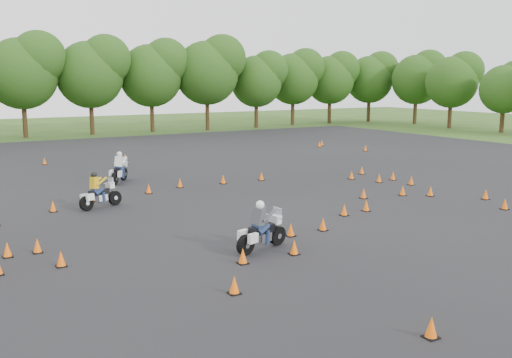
# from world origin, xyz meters

# --- Properties ---
(ground) EXTENTS (140.00, 140.00, 0.00)m
(ground) POSITION_xyz_m (0.00, 0.00, 0.00)
(ground) COLOR #2D5119
(ground) RESTS_ON ground
(asphalt_pad) EXTENTS (62.00, 62.00, 0.00)m
(asphalt_pad) POSITION_xyz_m (0.00, 6.00, 0.01)
(asphalt_pad) COLOR black
(asphalt_pad) RESTS_ON ground
(treeline) EXTENTS (87.09, 32.62, 10.63)m
(treeline) POSITION_xyz_m (1.98, 34.92, 4.67)
(treeline) COLOR #234614
(treeline) RESTS_ON ground
(traffic_cones) EXTENTS (33.79, 33.03, 0.45)m
(traffic_cones) POSITION_xyz_m (0.78, 4.44, 0.23)
(traffic_cones) COLOR #F8620A
(traffic_cones) RESTS_ON asphalt_pad
(rider_grey) EXTENTS (2.24, 1.22, 1.65)m
(rider_grey) POSITION_xyz_m (-3.10, -1.56, 0.83)
(rider_grey) COLOR #3E4145
(rider_grey) RESTS_ON ground
(rider_yellow) EXTENTS (2.12, 1.28, 1.57)m
(rider_yellow) POSITION_xyz_m (-5.79, 7.10, 0.79)
(rider_yellow) COLOR #C39511
(rider_yellow) RESTS_ON ground
(rider_white) EXTENTS (1.80, 2.15, 1.67)m
(rider_white) POSITION_xyz_m (-3.27, 12.70, 0.84)
(rider_white) COLOR silver
(rider_white) RESTS_ON ground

